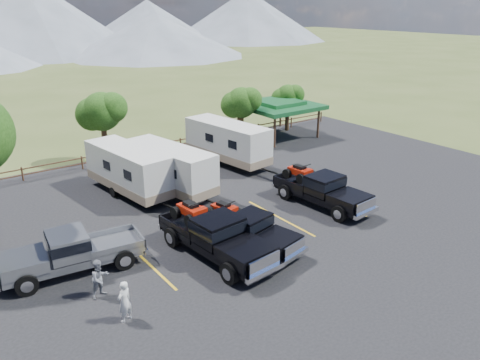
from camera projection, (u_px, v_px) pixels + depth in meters
ground at (304, 259)px, 21.70m from camera, size 320.00×320.00×0.00m
asphalt_lot at (263, 235)px, 23.95m from camera, size 44.00×34.00×0.04m
stall_lines at (251, 227)px, 24.69m from camera, size 12.12×5.50×0.01m
tree_ne_a at (241, 103)px, 38.24m from camera, size 3.11×2.92×4.76m
tree_ne_b at (288, 97)px, 42.45m from camera, size 2.77×2.59×4.27m
tree_north at (101, 112)px, 33.52m from camera, size 3.46×3.24×5.25m
rail_fence at (158, 147)px, 36.51m from camera, size 36.12×0.12×1.00m
pavilion at (278, 105)px, 40.71m from camera, size 6.20×6.20×3.22m
rig_left at (214, 234)px, 21.64m from camera, size 2.82×6.85×2.23m
rig_center at (247, 228)px, 22.58m from camera, size 2.92×5.99×1.92m
rig_right at (321, 188)px, 27.14m from camera, size 2.58×6.47×2.12m
trailer_left at (129, 170)px, 28.51m from camera, size 3.05×8.51×2.94m
trailer_center at (169, 169)px, 28.80m from camera, size 3.33×8.46×2.93m
trailer_right at (227, 142)px, 34.02m from camera, size 3.14×8.80×3.04m
pickup_silver at (73, 251)px, 20.39m from camera, size 6.44×2.79×1.87m
person_a at (125, 301)px, 17.18m from camera, size 0.72×0.60×1.67m
person_b at (100, 278)px, 18.66m from camera, size 0.92×0.80×1.64m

